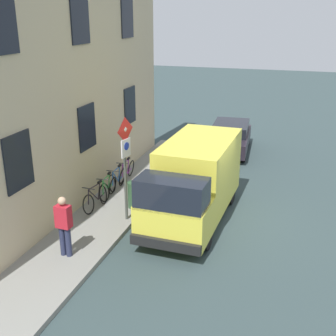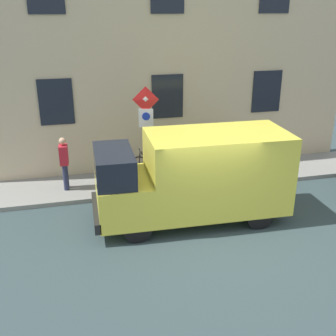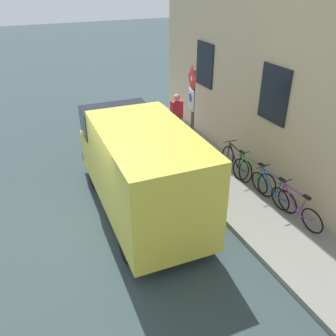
{
  "view_description": "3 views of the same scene",
  "coord_description": "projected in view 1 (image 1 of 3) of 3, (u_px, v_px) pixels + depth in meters",
  "views": [
    {
      "loc": [
        -2.47,
        12.55,
        6.37
      ],
      "look_at": [
        1.65,
        -0.28,
        1.49
      ],
      "focal_mm": 46.19,
      "sensor_mm": 36.0,
      "label": 1
    },
    {
      "loc": [
        -9.3,
        3.34,
        5.66
      ],
      "look_at": [
        1.8,
        0.62,
        1.15
      ],
      "focal_mm": 44.04,
      "sensor_mm": 36.0,
      "label": 2
    },
    {
      "loc": [
        -1.94,
        -7.28,
        5.63
      ],
      "look_at": [
        1.31,
        -0.04,
        1.24
      ],
      "focal_mm": 38.39,
      "sensor_mm": 36.0,
      "label": 3
    }
  ],
  "objects": [
    {
      "name": "building_facade",
      "position": [
        74.0,
        80.0,
        14.03
      ],
      "size": [
        0.75,
        13.56,
        8.56
      ],
      "color": "#C4B28D",
      "rests_on": "ground_plane"
    },
    {
      "name": "litter_bin",
      "position": [
        134.0,
        195.0,
        14.5
      ],
      "size": [
        0.44,
        0.44,
        0.9
      ],
      "primitive_type": "cylinder",
      "color": "#2D5133",
      "rests_on": "sidewalk_slab"
    },
    {
      "name": "sidewalk_slab",
      "position": [
        118.0,
        204.0,
        15.06
      ],
      "size": [
        2.09,
        15.56,
        0.14
      ],
      "primitive_type": "cube",
      "color": "gray",
      "rests_on": "ground_plane"
    },
    {
      "name": "sign_post_stacked",
      "position": [
        126.0,
        155.0,
        13.06
      ],
      "size": [
        0.2,
        0.55,
        3.21
      ],
      "color": "#474C47",
      "rests_on": "sidewalk_slab"
    },
    {
      "name": "bicycle_black",
      "position": [
        96.0,
        197.0,
        14.49
      ],
      "size": [
        0.46,
        1.72,
        0.89
      ],
      "rotation": [
        0.0,
        0.0,
        1.51
      ],
      "color": "black",
      "rests_on": "sidewalk_slab"
    },
    {
      "name": "ground_plane",
      "position": [
        213.0,
        219.0,
        14.11
      ],
      "size": [
        80.0,
        80.0,
        0.0
      ],
      "primitive_type": "plane",
      "color": "#314142"
    },
    {
      "name": "pedestrian",
      "position": [
        64.0,
        224.0,
        11.44
      ],
      "size": [
        0.41,
        0.28,
        1.72
      ],
      "rotation": [
        0.0,
        0.0,
        4.66
      ],
      "color": "#262B47",
      "rests_on": "sidewalk_slab"
    },
    {
      "name": "bicycle_blue",
      "position": [
        118.0,
        179.0,
        16.04
      ],
      "size": [
        0.46,
        1.72,
        0.89
      ],
      "rotation": [
        0.0,
        0.0,
        1.64
      ],
      "color": "black",
      "rests_on": "sidewalk_slab"
    },
    {
      "name": "bicycle_purple",
      "position": [
        127.0,
        172.0,
        16.81
      ],
      "size": [
        0.46,
        1.72,
        0.89
      ],
      "rotation": [
        0.0,
        0.0,
        1.64
      ],
      "color": "black",
      "rests_on": "sidewalk_slab"
    },
    {
      "name": "delivery_van",
      "position": [
        194.0,
        180.0,
        13.73
      ],
      "size": [
        2.16,
        5.39,
        2.5
      ],
      "rotation": [
        0.0,
        0.0,
        1.54
      ],
      "color": "yellow",
      "rests_on": "ground_plane"
    },
    {
      "name": "parked_hatchback",
      "position": [
        230.0,
        137.0,
        20.7
      ],
      "size": [
        2.04,
        4.12,
        1.38
      ],
      "rotation": [
        0.0,
        0.0,
        1.64
      ],
      "color": "black",
      "rests_on": "ground_plane"
    },
    {
      "name": "bicycle_green",
      "position": [
        108.0,
        188.0,
        15.26
      ],
      "size": [
        0.48,
        1.72,
        0.89
      ],
      "rotation": [
        0.0,
        0.0,
        1.7
      ],
      "color": "black",
      "rests_on": "sidewalk_slab"
    }
  ]
}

